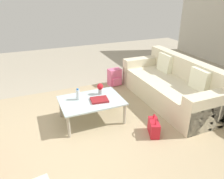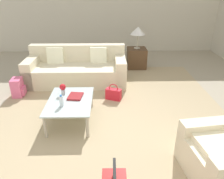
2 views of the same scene
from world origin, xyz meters
name	(u,v)px [view 1 (image 1 of 2)]	position (x,y,z in m)	size (l,w,h in m)	color
ground_plane	(77,142)	(0.00, 0.00, 0.00)	(12.00, 12.00, 0.00)	#A89E89
area_rug	(118,140)	(-0.60, 0.20, 0.00)	(5.20, 4.40, 0.01)	tan
couch	(173,87)	(-2.20, -0.60, 0.30)	(1.00, 2.36, 0.86)	beige
coffee_table	(91,102)	(-0.40, -0.50, 0.36)	(1.06, 0.76, 0.41)	silver
water_bottle	(78,95)	(-0.20, -0.60, 0.50)	(0.06, 0.06, 0.20)	silver
coffee_table_book	(99,100)	(-0.52, -0.42, 0.42)	(0.29, 0.24, 0.03)	maroon
flower_vase	(100,88)	(-0.62, -0.65, 0.53)	(0.11, 0.11, 0.21)	#B2B7BC
handbag_red	(154,127)	(-1.18, 0.27, 0.13)	(0.25, 0.35, 0.36)	red
handbag_olive	(111,101)	(-0.90, -0.83, 0.13)	(0.34, 0.19, 0.36)	olive
backpack_pink	(115,77)	(-1.40, -1.79, 0.19)	(0.32, 0.27, 0.40)	pink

